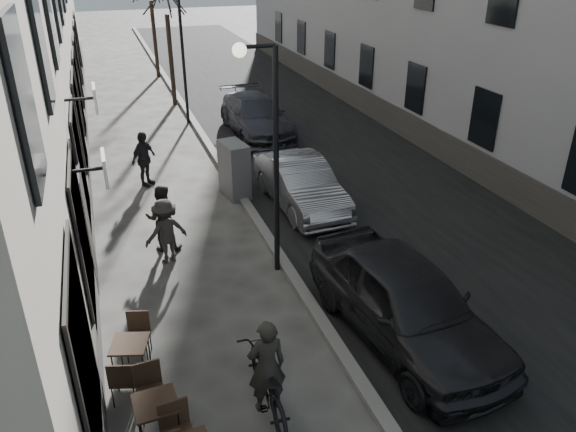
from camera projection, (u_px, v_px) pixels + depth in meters
road at (293, 128)px, 22.50m from camera, size 7.30×60.00×0.00m
kerb at (203, 135)px, 21.42m from camera, size 0.25×60.00×0.12m
streetlamp_near at (268, 138)px, 11.46m from camera, size 0.90×0.28×5.09m
streetlamp_far at (178, 44)px, 21.63m from camera, size 0.90×0.28×5.09m
bistro_set_b at (158, 418)px, 8.30m from camera, size 0.67×1.58×0.92m
bistro_set_c at (131, 356)px, 9.55m from camera, size 0.81×1.52×0.87m
utility_cabinet at (234, 170)px, 16.22m from camera, size 0.76×1.17×1.63m
bicycle at (267, 382)px, 8.89m from camera, size 0.71×1.98×1.04m
cyclist_rider at (267, 366)px, 8.75m from camera, size 0.62×0.41×1.70m
pedestrian_near at (163, 218)px, 13.39m from camera, size 0.95×0.83×1.67m
pedestrian_mid at (166, 231)px, 12.90m from camera, size 1.14×0.84×1.57m
pedestrian_far at (144, 159)px, 16.92m from camera, size 0.99×0.99×1.69m
car_near at (405, 302)px, 10.34m from camera, size 2.39×4.98×1.64m
car_mid at (301, 184)px, 15.63m from camera, size 1.63×4.23×1.38m
car_far at (256, 116)px, 21.47m from camera, size 2.05×4.98×1.44m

